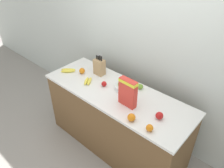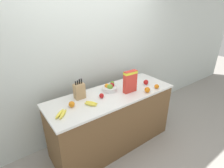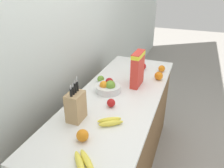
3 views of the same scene
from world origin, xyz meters
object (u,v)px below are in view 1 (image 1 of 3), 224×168
(banana_bunch_left, at_px, (88,81))
(orange_mid_left, at_px, (82,71))
(fruit_bowl, at_px, (124,86))
(knife_block, at_px, (99,67))
(banana_bunch_right, at_px, (68,70))
(apple_rightmost, at_px, (140,87))
(cereal_box, at_px, (128,92))
(apple_near_bananas, at_px, (159,116))
(orange_by_cereal, at_px, (150,128))
(orange_front_right, at_px, (131,117))
(apple_front, at_px, (104,84))

(banana_bunch_left, height_order, orange_mid_left, orange_mid_left)
(fruit_bowl, distance_m, orange_mid_left, 0.65)
(knife_block, distance_m, banana_bunch_right, 0.44)
(apple_rightmost, distance_m, orange_mid_left, 0.83)
(knife_block, bearing_deg, cereal_box, -20.90)
(cereal_box, xyz_separation_m, banana_bunch_left, (-0.65, 0.01, -0.16))
(knife_block, relative_size, banana_bunch_left, 1.69)
(cereal_box, xyz_separation_m, banana_bunch_right, (-1.04, 0.02, -0.16))
(banana_bunch_right, height_order, apple_rightmost, apple_rightmost)
(apple_near_bananas, distance_m, orange_by_cereal, 0.20)
(banana_bunch_right, bearing_deg, orange_mid_left, 29.10)
(banana_bunch_right, bearing_deg, banana_bunch_left, -0.15)
(cereal_box, bearing_deg, apple_near_bananas, 8.05)
(knife_block, height_order, orange_mid_left, knife_block)
(orange_by_cereal, bearing_deg, banana_bunch_right, 172.86)
(orange_front_right, bearing_deg, apple_near_bananas, 47.51)
(fruit_bowl, bearing_deg, orange_mid_left, -172.27)
(fruit_bowl, xyz_separation_m, orange_mid_left, (-0.65, -0.09, -0.01))
(fruit_bowl, distance_m, orange_front_right, 0.55)
(fruit_bowl, relative_size, apple_near_bananas, 2.84)
(orange_front_right, bearing_deg, fruit_bowl, 137.44)
(knife_block, relative_size, banana_bunch_right, 1.64)
(orange_front_right, bearing_deg, orange_mid_left, 164.92)
(banana_bunch_right, distance_m, apple_rightmost, 1.02)
(knife_block, height_order, apple_rightmost, knife_block)
(apple_near_bananas, bearing_deg, knife_block, 168.26)
(fruit_bowl, xyz_separation_m, orange_by_cereal, (0.62, -0.36, -0.01))
(fruit_bowl, height_order, banana_bunch_right, fruit_bowl)
(apple_front, xyz_separation_m, apple_rightmost, (0.37, 0.25, 0.00))
(apple_front, relative_size, orange_by_cereal, 0.94)
(knife_block, relative_size, cereal_box, 0.99)
(knife_block, height_order, banana_bunch_right, knife_block)
(banana_bunch_right, height_order, orange_mid_left, orange_mid_left)
(orange_mid_left, bearing_deg, cereal_box, -7.45)
(orange_front_right, bearing_deg, cereal_box, 137.73)
(apple_rightmost, relative_size, orange_front_right, 0.81)
(cereal_box, bearing_deg, apple_front, 170.51)
(orange_front_right, distance_m, orange_by_cereal, 0.21)
(banana_bunch_left, bearing_deg, cereal_box, -1.29)
(apple_front, distance_m, apple_rightmost, 0.44)
(knife_block, bearing_deg, orange_mid_left, -141.75)
(orange_mid_left, bearing_deg, apple_rightmost, 15.74)
(knife_block, distance_m, apple_near_bananas, 1.08)
(fruit_bowl, relative_size, apple_front, 3.36)
(orange_front_right, bearing_deg, apple_rightmost, 116.66)
(orange_by_cereal, bearing_deg, apple_front, 163.07)
(apple_front, bearing_deg, orange_mid_left, 176.85)
(fruit_bowl, relative_size, orange_mid_left, 2.85)
(cereal_box, bearing_deg, knife_block, 161.22)
(orange_by_cereal, relative_size, orange_mid_left, 0.91)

